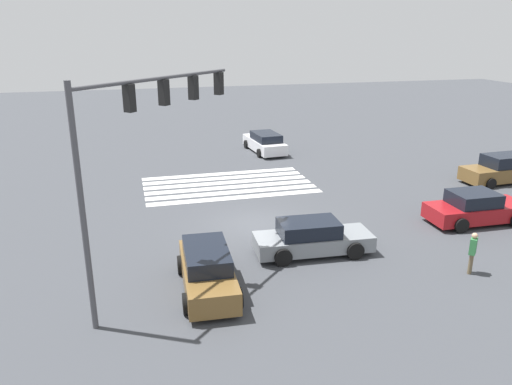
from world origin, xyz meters
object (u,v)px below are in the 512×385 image
car_0 (265,143)px  car_3 (476,208)px  traffic_signal_mast (142,131)px  pedestrian (472,251)px  car_4 (312,238)px  car_1 (207,270)px  car_2 (502,169)px

car_0 → car_3: (-5.83, 16.07, -0.01)m
traffic_signal_mast → pedestrian: traffic_signal_mast is taller
car_3 → pedestrian: (3.55, 4.40, 0.21)m
car_4 → car_1: bearing=-155.2°
car_3 → pedestrian: size_ratio=2.91×
car_2 → pedestrian: 13.38m
traffic_signal_mast → car_2: size_ratio=1.59×
car_1 → car_4: car_1 is taller
traffic_signal_mast → car_1: bearing=-56.6°
car_3 → car_4: 8.79m
traffic_signal_mast → car_3: size_ratio=1.58×
car_2 → car_0: bearing=-45.9°
car_2 → pedestrian: size_ratio=2.90×
car_1 → traffic_signal_mast: bearing=-98.8°
traffic_signal_mast → car_1: (-1.85, 0.38, -4.93)m
car_2 → car_4: car_2 is taller
car_0 → car_1: bearing=154.2°
car_1 → pedestrian: 9.83m
car_1 → car_4: 4.94m
traffic_signal_mast → pedestrian: 12.66m
car_0 → car_4: car_0 is taller
car_0 → car_3: 17.09m
car_0 → car_2: bearing=-137.7°
pedestrian → car_1: bearing=38.1°
traffic_signal_mast → car_0: traffic_signal_mast is taller
traffic_signal_mast → car_2: bearing=-24.4°
car_0 → car_2: (-11.60, 10.88, 0.08)m
car_1 → car_2: size_ratio=0.98×
car_0 → car_1: size_ratio=1.08×
car_2 → car_4: (14.48, 6.44, -0.11)m
car_0 → car_4: size_ratio=1.03×
car_1 → car_4: bearing=114.5°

